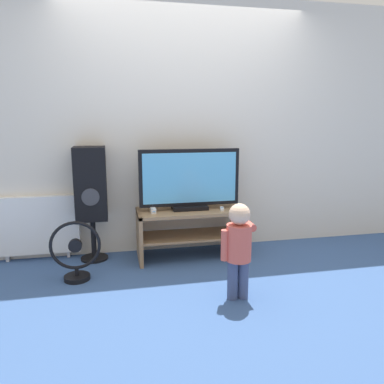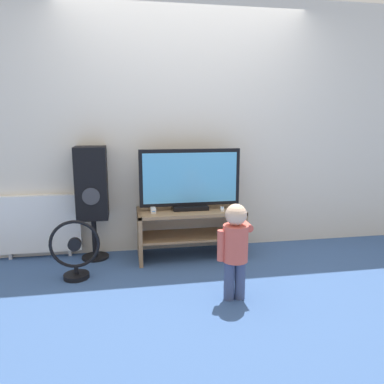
{
  "view_description": "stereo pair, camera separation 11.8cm",
  "coord_description": "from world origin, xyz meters",
  "px_view_note": "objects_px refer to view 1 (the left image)",
  "views": [
    {
      "loc": [
        -0.75,
        -3.34,
        1.39
      ],
      "look_at": [
        0.0,
        0.14,
        0.69
      ],
      "focal_mm": 35.0,
      "sensor_mm": 36.0,
      "label": 1
    },
    {
      "loc": [
        -0.63,
        -3.37,
        1.39
      ],
      "look_at": [
        0.0,
        0.14,
        0.69
      ],
      "focal_mm": 35.0,
      "sensor_mm": 36.0,
      "label": 2
    }
  ],
  "objects_px": {
    "television": "(190,180)",
    "remote_primary": "(222,209)",
    "speaker_tower": "(91,186)",
    "radiator": "(36,225)",
    "floor_fan": "(76,254)",
    "child": "(239,243)",
    "game_console": "(153,210)"
  },
  "relations": [
    {
      "from": "television",
      "to": "remote_primary",
      "type": "xyz_separation_m",
      "value": [
        0.31,
        -0.1,
        -0.29
      ]
    },
    {
      "from": "television",
      "to": "speaker_tower",
      "type": "xyz_separation_m",
      "value": [
        -0.96,
        0.1,
        -0.04
      ]
    },
    {
      "from": "television",
      "to": "radiator",
      "type": "xyz_separation_m",
      "value": [
        -1.51,
        0.22,
        -0.44
      ]
    },
    {
      "from": "floor_fan",
      "to": "radiator",
      "type": "bearing_deg",
      "value": 125.18
    },
    {
      "from": "speaker_tower",
      "to": "floor_fan",
      "type": "height_order",
      "value": "speaker_tower"
    },
    {
      "from": "child",
      "to": "game_console",
      "type": "bearing_deg",
      "value": 120.43
    },
    {
      "from": "game_console",
      "to": "floor_fan",
      "type": "relative_size",
      "value": 0.33
    },
    {
      "from": "floor_fan",
      "to": "game_console",
      "type": "bearing_deg",
      "value": 25.3
    },
    {
      "from": "television",
      "to": "game_console",
      "type": "bearing_deg",
      "value": -173.96
    },
    {
      "from": "television",
      "to": "speaker_tower",
      "type": "relative_size",
      "value": 0.89
    },
    {
      "from": "child",
      "to": "speaker_tower",
      "type": "height_order",
      "value": "speaker_tower"
    },
    {
      "from": "floor_fan",
      "to": "speaker_tower",
      "type": "bearing_deg",
      "value": 74.85
    },
    {
      "from": "floor_fan",
      "to": "remote_primary",
      "type": "bearing_deg",
      "value": 11.21
    },
    {
      "from": "floor_fan",
      "to": "television",
      "type": "bearing_deg",
      "value": 19.08
    },
    {
      "from": "game_console",
      "to": "radiator",
      "type": "bearing_deg",
      "value": 167.06
    },
    {
      "from": "child",
      "to": "radiator",
      "type": "bearing_deg",
      "value": 144.44
    },
    {
      "from": "game_console",
      "to": "floor_fan",
      "type": "height_order",
      "value": "game_console"
    },
    {
      "from": "remote_primary",
      "to": "floor_fan",
      "type": "xyz_separation_m",
      "value": [
        -1.4,
        -0.28,
        -0.27
      ]
    },
    {
      "from": "television",
      "to": "speaker_tower",
      "type": "height_order",
      "value": "speaker_tower"
    },
    {
      "from": "game_console",
      "to": "child",
      "type": "relative_size",
      "value": 0.23
    },
    {
      "from": "speaker_tower",
      "to": "floor_fan",
      "type": "xyz_separation_m",
      "value": [
        -0.13,
        -0.48,
        -0.51
      ]
    },
    {
      "from": "television",
      "to": "radiator",
      "type": "distance_m",
      "value": 1.59
    },
    {
      "from": "child",
      "to": "speaker_tower",
      "type": "relative_size",
      "value": 0.68
    },
    {
      "from": "child",
      "to": "remote_primary",
      "type": "bearing_deg",
      "value": 81.66
    },
    {
      "from": "television",
      "to": "radiator",
      "type": "bearing_deg",
      "value": 171.69
    },
    {
      "from": "game_console",
      "to": "child",
      "type": "height_order",
      "value": "child"
    },
    {
      "from": "remote_primary",
      "to": "floor_fan",
      "type": "distance_m",
      "value": 1.45
    },
    {
      "from": "child",
      "to": "speaker_tower",
      "type": "distance_m",
      "value": 1.6
    },
    {
      "from": "radiator",
      "to": "floor_fan",
      "type": "bearing_deg",
      "value": -54.82
    },
    {
      "from": "game_console",
      "to": "floor_fan",
      "type": "xyz_separation_m",
      "value": [
        -0.71,
        -0.34,
        -0.28
      ]
    },
    {
      "from": "speaker_tower",
      "to": "child",
      "type": "bearing_deg",
      "value": -43.65
    },
    {
      "from": "remote_primary",
      "to": "floor_fan",
      "type": "height_order",
      "value": "floor_fan"
    }
  ]
}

